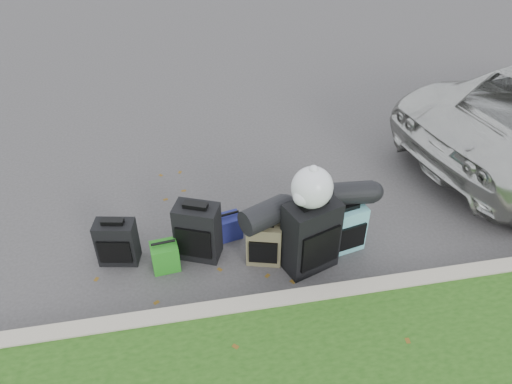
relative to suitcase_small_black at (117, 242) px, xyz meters
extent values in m
plane|color=#383535|center=(1.65, 0.02, -0.26)|extent=(120.00, 120.00, 0.00)
cube|color=#9E937F|center=(1.65, -0.98, -0.19)|extent=(120.00, 0.18, 0.15)
cube|color=black|center=(0.00, 0.00, 0.00)|extent=(0.45, 0.31, 0.52)
cube|color=black|center=(0.86, -0.07, 0.07)|extent=(0.53, 0.44, 0.67)
cube|color=#48432D|center=(1.54, -0.29, -0.01)|extent=(0.42, 0.32, 0.50)
cube|color=teal|center=(2.47, -0.26, 0.02)|extent=(0.43, 0.31, 0.56)
cube|color=black|center=(2.00, -0.45, 0.15)|extent=(0.63, 0.50, 0.82)
cube|color=#237C1B|center=(0.49, -0.21, -0.10)|extent=(0.30, 0.25, 0.32)
cube|color=navy|center=(1.23, 0.16, -0.12)|extent=(0.31, 0.26, 0.29)
cylinder|color=black|center=(1.55, -0.30, 0.38)|extent=(0.58, 0.46, 0.27)
cylinder|color=black|center=(2.52, -0.16, 0.42)|extent=(0.47, 0.29, 0.25)
sphere|color=silver|center=(1.98, -0.43, 0.77)|extent=(0.41, 0.41, 0.41)
camera|label=1|loc=(0.73, -4.12, 3.64)|focal=35.00mm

